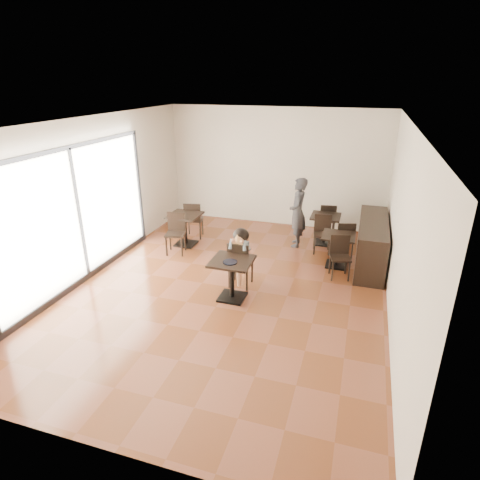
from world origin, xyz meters
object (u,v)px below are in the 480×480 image
at_px(child, 241,258).
at_px(chair_left_b, 175,234).
at_px(cafe_table_mid, 337,251).
at_px(adult_patron, 298,213).
at_px(child_chair, 241,263).
at_px(chair_left_a, 194,220).
at_px(cafe_table_left, 185,230).
at_px(chair_back_a, 327,220).
at_px(chair_back_b, 322,235).
at_px(child_table, 232,279).
at_px(chair_mid_b, 340,258).
at_px(cafe_table_back, 325,230).
at_px(chair_mid_a, 344,239).

bearing_deg(child, chair_left_b, 151.47).
bearing_deg(cafe_table_mid, adult_patron, 139.28).
bearing_deg(child_chair, chair_left_a, -48.00).
distance_m(cafe_table_left, chair_back_a, 3.68).
height_order(child, cafe_table_mid, child).
bearing_deg(chair_left_a, adult_patron, 172.68).
relative_size(cafe_table_mid, chair_left_a, 0.77).
bearing_deg(chair_left_a, chair_back_b, 167.32).
xyz_separation_m(child_table, cafe_table_left, (-1.94, 2.15, -0.00)).
bearing_deg(chair_mid_b, adult_patron, 113.90).
bearing_deg(child, cafe_table_back, 63.31).
bearing_deg(chair_mid_a, cafe_table_back, -67.04).
relative_size(adult_patron, chair_mid_a, 1.93).
distance_m(chair_mid_a, chair_back_a, 1.32).
bearing_deg(cafe_table_mid, cafe_table_left, 178.10).
distance_m(cafe_table_back, chair_left_a, 3.34).
xyz_separation_m(adult_patron, cafe_table_back, (0.65, 0.30, -0.48)).
bearing_deg(chair_mid_b, child, -167.86).
height_order(cafe_table_mid, cafe_table_back, cafe_table_back).
bearing_deg(chair_back_a, chair_left_a, 10.06).
height_order(chair_mid_a, chair_left_a, chair_left_a).
distance_m(child, chair_mid_b, 2.09).
bearing_deg(child_chair, chair_mid_b, -153.42).
distance_m(cafe_table_left, chair_left_b, 0.56).
bearing_deg(chair_left_a, child_chair, 119.48).
distance_m(child_chair, child, 0.12).
xyz_separation_m(cafe_table_left, chair_mid_a, (3.80, 0.43, 0.05)).
distance_m(cafe_table_mid, chair_back_b, 0.78).
height_order(child_chair, child, child).
distance_m(adult_patron, chair_mid_a, 1.28).
bearing_deg(child_table, chair_mid_a, 54.20).
bearing_deg(chair_left_b, chair_left_a, 77.48).
bearing_deg(chair_back_a, child_chair, 59.09).
height_order(adult_patron, chair_left_a, adult_patron).
distance_m(child_chair, adult_patron, 2.52).
bearing_deg(chair_back_a, cafe_table_back, 81.75).
relative_size(child, chair_back_a, 1.34).
distance_m(adult_patron, chair_mid_b, 1.91).
relative_size(chair_mid_b, chair_left_b, 0.93).
bearing_deg(chair_left_b, child, -41.05).
distance_m(child_table, chair_back_b, 3.02).
relative_size(child_chair, cafe_table_back, 1.28).
bearing_deg(cafe_table_mid, child, -140.01).
bearing_deg(adult_patron, child_chair, -24.64).
distance_m(chair_left_a, chair_back_b, 3.29).
bearing_deg(cafe_table_left, chair_mid_b, -10.04).
height_order(child_chair, adult_patron, adult_patron).
relative_size(chair_mid_a, chair_back_b, 0.99).
bearing_deg(adult_patron, cafe_table_back, 106.53).
distance_m(cafe_table_mid, chair_back_a, 1.81).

